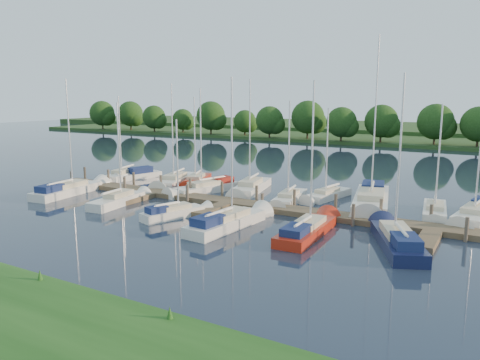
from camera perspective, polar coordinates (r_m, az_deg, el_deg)
The scene contains 23 objects.
ground at distance 33.06m, azimuth -8.32°, elevation -5.76°, with size 260.00×260.00×0.00m, color #1A2334.
dock at distance 38.79m, azimuth -1.61°, elevation -2.95°, with size 40.00×6.00×0.40m.
mooring_pilings at distance 39.64m, azimuth -0.76°, elevation -2.07°, with size 38.24×2.84×2.00m.
far_shore at distance 102.14m, azimuth 18.86°, elevation 4.78°, with size 180.00×30.00×0.60m, color #264119.
distant_hill at distance 126.65m, azimuth 21.14°, elevation 5.78°, with size 220.00×40.00×1.40m, color #2A4B21.
treeline at distance 88.99m, azimuth 18.88°, elevation 6.46°, with size 145.59×9.25×7.88m.
sailboat_n_0 at distance 53.12m, azimuth -14.06°, elevation 0.43°, with size 3.00×7.34×9.42m.
motorboat at distance 53.11m, azimuth -12.19°, elevation 0.56°, with size 2.77×5.45×1.55m.
sailboat_n_2 at distance 48.84m, azimuth -7.97°, elevation -0.21°, with size 3.79×8.41×10.65m.
sailboat_n_3 at distance 48.70m, azimuth -5.38°, elevation -0.19°, with size 3.81×7.21×9.27m.
sailboat_n_4 at distance 44.46m, azimuth -4.27°, elevation -1.10°, with size 3.84×7.92×10.15m.
sailboat_n_5 at distance 44.61m, azimuth 1.28°, elevation -1.10°, with size 3.50×8.65×11.00m.
sailboat_n_6 at distance 40.47m, azimuth 5.95°, elevation -2.35°, with size 2.59×7.12×8.98m.
sailboat_n_7 at distance 42.27m, azimuth 10.54°, elevation -1.93°, with size 2.61×6.55×8.34m.
sailboat_n_8 at distance 40.61m, azimuth 15.69°, elevation -2.54°, with size 4.64×11.44×14.26m.
sailboat_n_9 at distance 38.79m, azimuth 22.63°, elevation -3.65°, with size 2.37×6.93×8.80m.
sailboat_n_10 at distance 38.93m, azimuth 26.78°, elevation -3.84°, with size 3.06×8.39×10.56m.
sailboat_s_0 at distance 46.31m, azimuth -20.09°, elevation -1.24°, with size 2.87×8.68×11.01m.
sailboat_s_1 at distance 40.74m, azimuth -14.50°, elevation -2.52°, with size 2.23×6.90×8.96m.
sailboat_s_2 at distance 35.60m, azimuth -7.98°, elevation -4.06°, with size 2.91×5.87×7.70m.
sailboat_s_3 at distance 32.62m, azimuth -1.45°, elevation -5.26°, with size 2.59×8.41×10.73m.
sailboat_s_4 at distance 31.28m, azimuth 8.29°, elevation -6.09°, with size 2.17×8.18×10.38m.
sailboat_s_5 at distance 30.15m, azimuth 18.51°, elevation -7.11°, with size 4.78×8.23×10.82m.
Camera 1 is at (19.89, -24.80, 9.06)m, focal length 35.00 mm.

